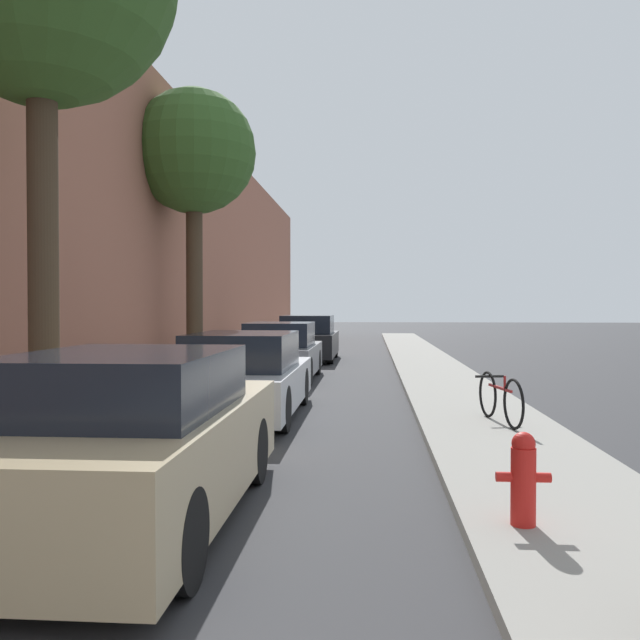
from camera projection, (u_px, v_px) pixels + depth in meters
name	position (u px, v px, depth m)	size (l,w,h in m)	color
ground_plane	(321.00, 381.00, 16.04)	(120.00, 120.00, 0.00)	#333335
sidewalk_left	(204.00, 378.00, 16.26)	(2.00, 52.00, 0.12)	gray
sidewalk_right	(443.00, 380.00, 15.82)	(2.00, 52.00, 0.12)	gray
building_facade_left	(149.00, 229.00, 16.29)	(0.70, 52.00, 7.43)	#9E604C
parked_car_champagne	(131.00, 441.00, 5.52)	(1.78, 4.20, 1.45)	black
parked_car_silver	(245.00, 377.00, 10.87)	(1.78, 4.39, 1.39)	black
parked_car_grey	(281.00, 353.00, 16.36)	(1.74, 4.10, 1.42)	black
parked_car_black	(308.00, 339.00, 22.21)	(1.84, 4.28, 1.51)	black
street_tree_far	(194.00, 155.00, 15.88)	(2.97, 2.97, 6.90)	#423323
fire_hydrant	(523.00, 477.00, 5.13)	(0.42, 0.19, 0.72)	red
bicycle	(500.00, 398.00, 9.63)	(0.46, 1.71, 0.71)	black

